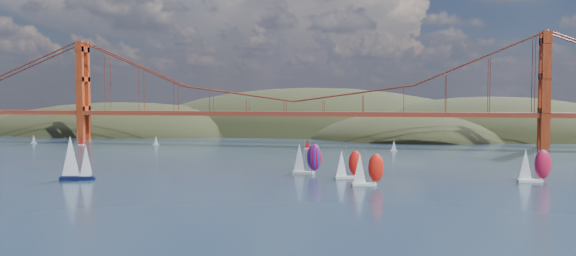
# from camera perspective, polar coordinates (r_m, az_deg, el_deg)

# --- Properties ---
(ground) EXTENTS (1200.00, 1200.00, 0.00)m
(ground) POSITION_cam_1_polar(r_m,az_deg,el_deg) (119.30, -15.87, -8.55)
(ground) COLOR black
(ground) RESTS_ON ground
(headlands) EXTENTS (725.00, 225.00, 96.00)m
(headlands) POSITION_cam_1_polar(r_m,az_deg,el_deg) (383.82, 10.07, -2.39)
(headlands) COLOR black
(headlands) RESTS_ON ground
(bridge) EXTENTS (552.00, 12.00, 55.00)m
(bridge) POSITION_cam_1_polar(r_m,az_deg,el_deg) (289.25, 0.35, 4.75)
(bridge) COLOR maroon
(bridge) RESTS_ON ground
(sloop_navy) EXTENTS (9.62, 6.44, 14.29)m
(sloop_navy) POSITION_cam_1_polar(r_m,az_deg,el_deg) (173.78, -20.82, -2.90)
(sloop_navy) COLOR black
(sloop_navy) RESTS_ON ground
(racer_0) EXTENTS (8.29, 5.20, 9.28)m
(racer_0) POSITION_cam_1_polar(r_m,az_deg,el_deg) (166.46, 6.13, -3.64)
(racer_0) COLOR silver
(racer_0) RESTS_ON ground
(racer_1) EXTENTS (8.82, 4.88, 9.88)m
(racer_1) POSITION_cam_1_polar(r_m,az_deg,el_deg) (153.71, 8.07, -4.10)
(racer_1) COLOR silver
(racer_1) RESTS_ON ground
(racer_2) EXTENTS (9.26, 4.31, 10.46)m
(racer_2) POSITION_cam_1_polar(r_m,az_deg,el_deg) (172.75, 23.69, -3.45)
(racer_2) COLOR white
(racer_2) RESTS_ON ground
(racer_rwb) EXTENTS (9.45, 4.32, 10.69)m
(racer_rwb) POSITION_cam_1_polar(r_m,az_deg,el_deg) (175.79, 1.87, -3.04)
(racer_rwb) COLOR silver
(racer_rwb) RESTS_ON ground
(distant_boat_1) EXTENTS (3.00, 2.00, 4.70)m
(distant_boat_1) POSITION_cam_1_polar(r_m,az_deg,el_deg) (322.16, -24.42, -1.01)
(distant_boat_1) COLOR silver
(distant_boat_1) RESTS_ON ground
(distant_boat_2) EXTENTS (3.00, 2.00, 4.70)m
(distant_boat_2) POSITION_cam_1_polar(r_m,az_deg,el_deg) (300.08, -20.26, -1.20)
(distant_boat_2) COLOR silver
(distant_boat_2) RESTS_ON ground
(distant_boat_3) EXTENTS (3.00, 2.00, 4.70)m
(distant_boat_3) POSITION_cam_1_polar(r_m,az_deg,el_deg) (291.29, -13.25, -1.22)
(distant_boat_3) COLOR silver
(distant_boat_3) RESTS_ON ground
(distant_boat_8) EXTENTS (3.00, 2.00, 4.70)m
(distant_boat_8) POSITION_cam_1_polar(r_m,az_deg,el_deg) (256.22, 10.70, -1.77)
(distant_boat_8) COLOR silver
(distant_boat_8) RESTS_ON ground
(distant_boat_9) EXTENTS (3.00, 2.00, 4.70)m
(distant_boat_9) POSITION_cam_1_polar(r_m,az_deg,el_deg) (261.45, 1.98, -1.62)
(distant_boat_9) COLOR silver
(distant_boat_9) RESTS_ON ground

